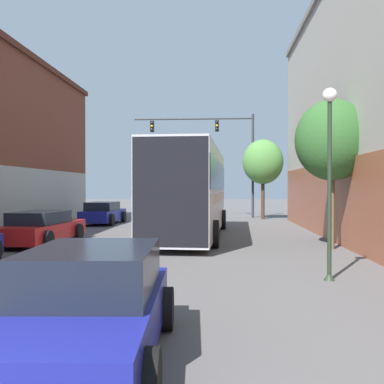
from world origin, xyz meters
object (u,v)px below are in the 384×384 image
(hatchback_foreground, at_px, (90,308))
(street_tree_far, at_px, (263,162))
(street_lamp, at_px, (330,166))
(bus, at_px, (191,188))
(street_tree_near, at_px, (332,140))
(traffic_signal_gantry, at_px, (219,143))
(parked_car_left_mid, at_px, (42,228))
(parked_car_left_near, at_px, (103,213))

(hatchback_foreground, relative_size, street_tree_far, 0.78)
(street_lamp, bearing_deg, bus, 112.87)
(bus, relative_size, street_tree_near, 2.23)
(traffic_signal_gantry, distance_m, street_tree_far, 3.64)
(bus, distance_m, traffic_signal_gantry, 13.05)
(bus, xyz_separation_m, street_lamp, (3.81, -9.02, 0.53))
(bus, relative_size, parked_car_left_mid, 2.47)
(parked_car_left_mid, xyz_separation_m, street_lamp, (9.30, -6.11, 2.05))
(parked_car_left_near, distance_m, street_tree_near, 15.13)
(bus, xyz_separation_m, parked_car_left_mid, (-5.50, -2.91, -1.52))
(hatchback_foreground, height_order, parked_car_left_near, hatchback_foreground)
(hatchback_foreground, relative_size, parked_car_left_mid, 0.89)
(hatchback_foreground, bearing_deg, street_tree_near, -31.06)
(parked_car_left_near, relative_size, parked_car_left_mid, 0.92)
(street_tree_near, height_order, street_tree_far, street_tree_far)
(traffic_signal_gantry, relative_size, street_tree_far, 1.59)
(parked_car_left_mid, bearing_deg, bus, -58.72)
(hatchback_foreground, height_order, parked_car_left_mid, hatchback_foreground)
(bus, relative_size, street_tree_far, 2.16)
(bus, relative_size, hatchback_foreground, 2.78)
(bus, distance_m, hatchback_foreground, 14.18)
(parked_car_left_mid, bearing_deg, street_tree_near, -90.73)
(parked_car_left_mid, height_order, street_tree_near, street_tree_near)
(street_tree_far, bearing_deg, street_lamp, -91.06)
(street_lamp, bearing_deg, traffic_signal_gantry, 96.90)
(bus, distance_m, street_tree_far, 11.99)
(bus, height_order, street_lamp, street_lamp)
(parked_car_left_mid, height_order, street_lamp, street_lamp)
(bus, bearing_deg, street_tree_far, -17.95)
(street_lamp, height_order, street_tree_near, street_tree_near)
(parked_car_left_mid, distance_m, street_lamp, 11.32)
(traffic_signal_gantry, bearing_deg, hatchback_foreground, -93.27)
(hatchback_foreground, xyz_separation_m, street_lamp, (4.14, 5.08, 2.00))
(parked_car_left_near, height_order, street_lamp, street_lamp)
(street_lamp, height_order, street_tree_far, street_tree_far)
(parked_car_left_near, relative_size, traffic_signal_gantry, 0.50)
(parked_car_left_near, bearing_deg, street_tree_near, -131.10)
(parked_car_left_near, distance_m, street_lamp, 18.22)
(hatchback_foreground, relative_size, street_tree_near, 0.80)
(traffic_signal_gantry, bearing_deg, parked_car_left_near, -137.88)
(hatchback_foreground, height_order, street_tree_near, street_tree_near)
(traffic_signal_gantry, xyz_separation_m, street_tree_far, (2.99, -1.49, -1.45))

